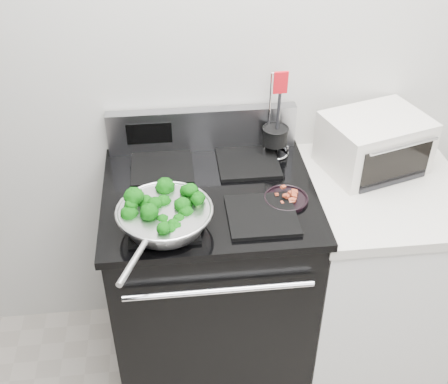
{
  "coord_description": "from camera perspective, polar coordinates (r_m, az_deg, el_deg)",
  "views": [
    {
      "loc": [
        -0.43,
        -0.26,
        2.18
      ],
      "look_at": [
        -0.25,
        1.36,
        0.98
      ],
      "focal_mm": 45.0,
      "sensor_mm": 36.0,
      "label": 1
    }
  ],
  "objects": [
    {
      "name": "skillet",
      "position": [
        1.89,
        -6.06,
        -2.49
      ],
      "size": [
        0.33,
        0.5,
        0.07
      ],
      "rotation": [
        0.0,
        0.0,
        -0.4
      ],
      "color": "silver",
      "rests_on": "gas_range"
    },
    {
      "name": "back_wall",
      "position": [
        2.22,
        5.49,
        14.19
      ],
      "size": [
        4.0,
        0.02,
        2.7
      ],
      "primitive_type": "cube",
      "color": "#BAB8B1",
      "rests_on": "ground"
    },
    {
      "name": "bacon_plate",
      "position": [
        2.04,
        6.33,
        -0.45
      ],
      "size": [
        0.16,
        0.16,
        0.04
      ],
      "rotation": [
        0.0,
        0.0,
        -0.1
      ],
      "color": "black",
      "rests_on": "gas_range"
    },
    {
      "name": "gas_range",
      "position": [
        2.39,
        -1.35,
        -8.88
      ],
      "size": [
        0.79,
        0.69,
        1.13
      ],
      "color": "black",
      "rests_on": "floor"
    },
    {
      "name": "utensil_holder",
      "position": [
        2.27,
        5.19,
        5.29
      ],
      "size": [
        0.12,
        0.12,
        0.37
      ],
      "rotation": [
        0.0,
        0.0,
        0.05
      ],
      "color": "silver",
      "rests_on": "gas_range"
    },
    {
      "name": "counter",
      "position": [
        2.53,
        14.45,
        -7.89
      ],
      "size": [
        0.62,
        0.68,
        0.92
      ],
      "color": "white",
      "rests_on": "floor"
    },
    {
      "name": "toaster_oven",
      "position": [
        2.29,
        15.01,
        4.83
      ],
      "size": [
        0.45,
        0.39,
        0.22
      ],
      "rotation": [
        0.0,
        0.0,
        0.3
      ],
      "color": "silver",
      "rests_on": "counter"
    },
    {
      "name": "broccoli_pile",
      "position": [
        1.88,
        -6.06,
        -2.0
      ],
      "size": [
        0.26,
        0.26,
        0.09
      ],
      "primitive_type": null,
      "color": "black",
      "rests_on": "skillet"
    }
  ]
}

